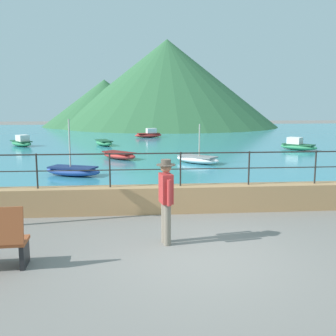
# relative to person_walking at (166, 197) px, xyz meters

# --- Properties ---
(ground_plane) EXTENTS (120.00, 120.00, 0.00)m
(ground_plane) POSITION_rel_person_walking_xyz_m (0.58, -0.80, -0.98)
(ground_plane) COLOR slate
(promenade_wall) EXTENTS (20.00, 0.56, 0.70)m
(promenade_wall) POSITION_rel_person_walking_xyz_m (0.58, 2.40, -0.63)
(promenade_wall) COLOR tan
(promenade_wall) RESTS_ON ground
(railing) EXTENTS (18.44, 0.04, 0.90)m
(railing) POSITION_rel_person_walking_xyz_m (0.58, 2.40, 0.35)
(railing) COLOR #282623
(railing) RESTS_ON promenade_wall
(lake_water) EXTENTS (64.00, 44.32, 0.06)m
(lake_water) POSITION_rel_person_walking_xyz_m (0.58, 25.04, -0.95)
(lake_water) COLOR teal
(lake_water) RESTS_ON ground
(hill_main) EXTENTS (27.88, 27.88, 10.85)m
(hill_main) POSITION_rel_person_walking_xyz_m (3.73, 43.14, 4.45)
(hill_main) COLOR #33663D
(hill_main) RESTS_ON ground
(hill_secondary) EXTENTS (15.61, 15.61, 5.88)m
(hill_secondary) POSITION_rel_person_walking_xyz_m (-4.18, 43.20, 1.96)
(hill_secondary) COLOR #33663D
(hill_secondary) RESTS_ON ground
(person_walking) EXTENTS (0.38, 0.56, 1.75)m
(person_walking) POSITION_rel_person_walking_xyz_m (0.00, 0.00, 0.00)
(person_walking) COLOR slate
(person_walking) RESTS_ON ground
(boat_0) EXTENTS (2.14, 2.36, 0.76)m
(boat_0) POSITION_rel_person_walking_xyz_m (-8.06, 19.14, -0.65)
(boat_0) COLOR #338C59
(boat_0) RESTS_ON lake_water
(boat_1) EXTENTS (2.24, 2.29, 0.76)m
(boat_1) POSITION_rel_person_walking_xyz_m (9.40, 15.49, -0.65)
(boat_1) COLOR #338C59
(boat_1) RESTS_ON lake_water
(boat_3) EXTENTS (1.65, 2.47, 0.36)m
(boat_3) POSITION_rel_person_walking_xyz_m (-2.63, 19.14, -0.72)
(boat_3) COLOR #338C59
(boat_3) RESTS_ON lake_water
(boat_4) EXTENTS (2.30, 2.22, 1.86)m
(boat_4) POSITION_rel_person_walking_xyz_m (2.38, 10.55, -0.72)
(boat_4) COLOR white
(boat_4) RESTS_ON lake_water
(boat_5) EXTENTS (2.47, 1.70, 2.20)m
(boat_5) POSITION_rel_person_walking_xyz_m (-3.02, 7.74, -0.71)
(boat_5) COLOR #2D4C9E
(boat_5) RESTS_ON lake_water
(boat_6) EXTENTS (2.45, 1.41, 0.76)m
(boat_6) POSITION_rel_person_walking_xyz_m (0.68, 25.39, -0.65)
(boat_6) COLOR red
(boat_6) RESTS_ON lake_water
(boat_7) EXTENTS (2.21, 2.31, 0.36)m
(boat_7) POSITION_rel_person_walking_xyz_m (-1.38, 12.40, -0.72)
(boat_7) COLOR red
(boat_7) RESTS_ON lake_water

